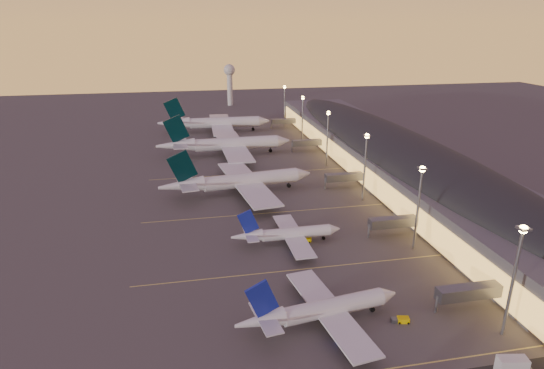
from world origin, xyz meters
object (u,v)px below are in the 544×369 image
at_px(airliner_wide_far, 215,123).
at_px(baggage_tug_b, 445,299).
at_px(baggage_tug_c, 305,240).
at_px(airliner_narrow_south, 320,310).
at_px(airliner_narrow_north, 287,234).
at_px(airliner_wide_near, 238,181).
at_px(radar_tower, 230,78).
at_px(catering_truck_b, 514,366).
at_px(baggage_tug_a, 401,320).
at_px(airliner_wide_mid, 225,144).

relative_size(airliner_wide_far, baggage_tug_b, 19.90).
bearing_deg(baggage_tug_c, airliner_narrow_south, -76.57).
bearing_deg(airliner_narrow_north, airliner_narrow_south, -93.16).
relative_size(airliner_narrow_south, airliner_wide_near, 0.64).
xyz_separation_m(airliner_narrow_north, radar_tower, (10.14, 249.02, 18.73)).
bearing_deg(radar_tower, catering_truck_b, -86.27).
xyz_separation_m(airliner_narrow_north, airliner_wide_near, (-8.98, 45.64, 1.90)).
xyz_separation_m(airliner_narrow_north, baggage_tug_a, (16.52, -42.78, -2.60)).
bearing_deg(airliner_narrow_south, airliner_wide_far, 83.96).
distance_m(airliner_wide_far, baggage_tug_a, 199.25).
xyz_separation_m(airliner_wide_near, baggage_tug_c, (14.87, -45.45, -4.49)).
bearing_deg(catering_truck_b, airliner_wide_near, 120.13).
xyz_separation_m(baggage_tug_a, baggage_tug_c, (-10.63, 42.96, 0.01)).
distance_m(airliner_wide_near, airliner_wide_far, 109.04).
distance_m(airliner_wide_mid, catering_truck_b, 167.95).
relative_size(airliner_wide_mid, baggage_tug_b, 19.80).
bearing_deg(baggage_tug_a, baggage_tug_b, 34.35).
relative_size(airliner_narrow_south, baggage_tug_b, 11.41).
height_order(airliner_wide_near, baggage_tug_a, airliner_wide_near).
bearing_deg(airliner_wide_far, baggage_tug_c, -82.65).
bearing_deg(airliner_narrow_south, baggage_tug_b, -3.61).
relative_size(airliner_wide_mid, airliner_wide_far, 1.00).
distance_m(airliner_narrow_north, airliner_wide_mid, 102.09).
distance_m(airliner_wide_near, catering_truck_b, 114.31).
height_order(baggage_tug_a, baggage_tug_b, baggage_tug_a).
distance_m(airliner_narrow_south, catering_truck_b, 38.80).
bearing_deg(baggage_tug_a, airliner_wide_far, 110.19).
height_order(airliner_wide_near, catering_truck_b, airliner_wide_near).
distance_m(radar_tower, baggage_tug_a, 292.64).
height_order(airliner_wide_mid, baggage_tug_c, airliner_wide_mid).
bearing_deg(airliner_wide_mid, baggage_tug_c, -83.59).
xyz_separation_m(airliner_narrow_south, airliner_wide_near, (-7.38, 85.41, 1.44)).
height_order(radar_tower, baggage_tug_c, radar_tower).
bearing_deg(catering_truck_b, airliner_wide_far, 110.47).
bearing_deg(airliner_wide_far, airliner_wide_near, -88.04).
distance_m(airliner_narrow_north, airliner_wide_far, 155.00).
relative_size(airliner_narrow_north, baggage_tug_c, 7.78).
bearing_deg(baggage_tug_b, catering_truck_b, -119.93).
height_order(airliner_wide_near, baggage_tug_c, airliner_wide_near).
bearing_deg(catering_truck_b, radar_tower, 103.70).
bearing_deg(airliner_narrow_north, baggage_tug_b, -50.98).
height_order(airliner_narrow_north, airliner_wide_mid, airliner_wide_mid).
xyz_separation_m(baggage_tug_c, catering_truck_b, (24.51, -61.80, 1.06)).
xyz_separation_m(airliner_narrow_north, airliner_wide_far, (-9.66, 154.68, 2.47)).
distance_m(airliner_narrow_south, airliner_wide_mid, 141.65).
distance_m(airliner_wide_near, radar_tower, 204.96).
bearing_deg(radar_tower, airliner_narrow_north, -92.33).
bearing_deg(airliner_wide_far, airliner_narrow_south, -86.02).
height_order(airliner_narrow_south, baggage_tug_b, airliner_narrow_south).
height_order(airliner_wide_near, baggage_tug_b, airliner_wide_near).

